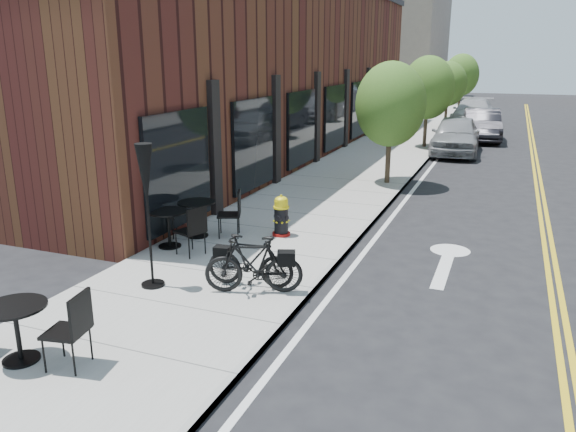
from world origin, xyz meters
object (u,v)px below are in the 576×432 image
at_px(fire_hydrant, 281,216).
at_px(bistro_set_a, 16,325).
at_px(patio_umbrella, 146,186).
at_px(parked_car_c, 473,113).
at_px(parked_car_b, 482,125).
at_px(bistro_set_c, 197,214).
at_px(parked_car_a, 456,135).
at_px(bistro_set_b, 169,223).
at_px(bicycle_left, 254,265).
at_px(bicycle_right, 250,261).

height_order(fire_hydrant, bistro_set_a, bistro_set_a).
bearing_deg(bistro_set_a, fire_hydrant, 68.99).
bearing_deg(fire_hydrant, patio_umbrella, -89.04).
bearing_deg(parked_car_c, parked_car_b, -81.31).
relative_size(bistro_set_c, parked_car_a, 0.42).
height_order(bistro_set_a, bistro_set_b, bistro_set_a).
xyz_separation_m(bicycle_left, bistro_set_c, (-2.52, 2.38, 0.02)).
height_order(bistro_set_a, parked_car_c, parked_car_c).
distance_m(fire_hydrant, parked_car_a, 13.85).
bearing_deg(bistro_set_c, patio_umbrella, -98.33).
xyz_separation_m(bicycle_left, bistro_set_a, (-1.96, -3.21, 0.02)).
bearing_deg(bistro_set_c, bistro_set_a, -107.04).
relative_size(fire_hydrant, parked_car_c, 0.17).
xyz_separation_m(bistro_set_c, parked_car_b, (5.02, 19.08, 0.13)).
bearing_deg(parked_car_c, bicycle_right, -93.21).
bearing_deg(bistro_set_a, bistro_set_c, 85.19).
height_order(bistro_set_b, patio_umbrella, patio_umbrella).
xyz_separation_m(bistro_set_b, parked_car_c, (4.40, 25.68, 0.17)).
distance_m(bicycle_right, patio_umbrella, 2.21).
bearing_deg(parked_car_a, patio_umbrella, -103.86).
bearing_deg(parked_car_c, fire_hydrant, -95.12).
distance_m(bistro_set_c, parked_car_b, 19.73).
distance_m(bicycle_left, bistro_set_c, 3.46).
height_order(bistro_set_c, parked_car_a, parked_car_a).
relative_size(bistro_set_b, parked_car_a, 0.41).
bearing_deg(bistro_set_c, bicycle_right, -65.23).
relative_size(patio_umbrella, parked_car_a, 0.53).
height_order(bistro_set_b, parked_car_c, parked_car_c).
height_order(fire_hydrant, bistro_set_b, bistro_set_b).
bearing_deg(parked_car_b, patio_umbrella, -108.04).
bearing_deg(bistro_set_a, bicycle_left, 48.13).
bearing_deg(parked_car_a, fire_hydrant, -102.65).
bearing_deg(parked_car_b, bicycle_left, -103.54).
xyz_separation_m(bicycle_left, bistro_set_b, (-2.70, 1.52, 0.01)).
relative_size(fire_hydrant, bistro_set_c, 0.48).
bearing_deg(bistro_set_c, bistro_set_b, -124.82).
xyz_separation_m(bistro_set_b, patio_umbrella, (0.90, -1.92, 1.30)).
height_order(bicycle_left, parked_car_b, parked_car_b).
bearing_deg(bicycle_right, parked_car_a, -14.61).
xyz_separation_m(bistro_set_a, bistro_set_b, (-0.74, 4.74, -0.00)).
bearing_deg(parked_car_a, bistro_set_c, -108.65).
height_order(bicycle_left, bicycle_right, bicycle_left).
bearing_deg(bicycle_right, bistro_set_b, 54.83).
bearing_deg(bistro_set_c, parked_car_c, 57.60).
xyz_separation_m(fire_hydrant, bistro_set_c, (-1.74, -0.77, 0.08)).
distance_m(patio_umbrella, parked_car_a, 17.57).
bearing_deg(patio_umbrella, bistro_set_b, 115.04).
distance_m(fire_hydrant, bicycle_left, 3.25).
height_order(bicycle_right, bistro_set_b, bistro_set_b).
distance_m(bistro_set_a, parked_car_c, 30.64).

